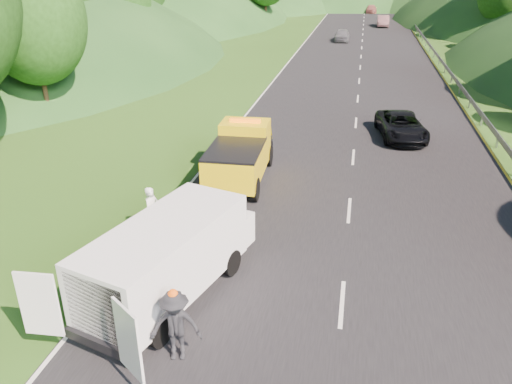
% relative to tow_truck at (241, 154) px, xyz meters
% --- Properties ---
extents(ground, '(320.00, 320.00, 0.00)m').
position_rel_tow_truck_xyz_m(ground, '(1.84, -6.14, -1.22)').
color(ground, '#38661E').
rests_on(ground, ground).
extents(road_surface, '(14.00, 200.00, 0.02)m').
position_rel_tow_truck_xyz_m(road_surface, '(4.84, 33.86, -1.21)').
color(road_surface, black).
rests_on(road_surface, ground).
extents(guardrail, '(0.06, 140.00, 1.52)m').
position_rel_tow_truck_xyz_m(guardrail, '(12.14, 46.36, -1.22)').
color(guardrail, gray).
rests_on(guardrail, ground).
extents(tree_line_left, '(14.00, 140.00, 14.00)m').
position_rel_tow_truck_xyz_m(tree_line_left, '(-17.16, 53.86, -1.22)').
color(tree_line_left, '#285C1B').
rests_on(tree_line_left, ground).
extents(tow_truck, '(2.39, 5.87, 2.49)m').
position_rel_tow_truck_xyz_m(tow_truck, '(0.00, 0.00, 0.00)').
color(tow_truck, black).
rests_on(tow_truck, ground).
extents(white_van, '(4.59, 7.21, 2.38)m').
position_rel_tow_truck_xyz_m(white_van, '(-0.01, -8.67, 0.13)').
color(white_van, black).
rests_on(white_van, ground).
extents(woman, '(0.62, 0.75, 1.79)m').
position_rel_tow_truck_xyz_m(woman, '(-1.91, -5.41, -1.22)').
color(woman, white).
rests_on(woman, ground).
extents(child, '(0.60, 0.63, 1.02)m').
position_rel_tow_truck_xyz_m(child, '(-1.01, -7.45, -1.22)').
color(child, tan).
rests_on(child, ground).
extents(worker, '(1.35, 0.96, 1.90)m').
position_rel_tow_truck_xyz_m(worker, '(1.00, -11.07, -1.22)').
color(worker, black).
rests_on(worker, ground).
extents(suitcase, '(0.36, 0.20, 0.57)m').
position_rel_tow_truck_xyz_m(suitcase, '(-2.55, -5.51, -0.93)').
color(suitcase, '#65644B').
rests_on(suitcase, ground).
extents(passing_suv, '(2.94, 5.14, 1.35)m').
position_rel_tow_truck_xyz_m(passing_suv, '(7.28, 7.49, -1.22)').
color(passing_suv, black).
rests_on(passing_suv, ground).
extents(dist_car_a, '(1.72, 4.27, 1.46)m').
position_rel_tow_truck_xyz_m(dist_car_a, '(2.37, 44.74, -1.22)').
color(dist_car_a, '#55565B').
rests_on(dist_car_a, ground).
extents(dist_car_b, '(1.69, 4.84, 1.60)m').
position_rel_tow_truck_xyz_m(dist_car_b, '(7.70, 61.94, -1.22)').
color(dist_car_b, brown).
rests_on(dist_car_b, ground).
extents(dist_car_c, '(2.03, 4.99, 1.45)m').
position_rel_tow_truck_xyz_m(dist_car_c, '(6.09, 85.04, -1.22)').
color(dist_car_c, '#8D5046').
rests_on(dist_car_c, ground).
extents(dist_car_d, '(1.72, 4.27, 1.46)m').
position_rel_tow_truck_xyz_m(dist_car_d, '(5.42, 103.88, -1.22)').
color(dist_car_d, '#8E434D').
rests_on(dist_car_d, ground).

